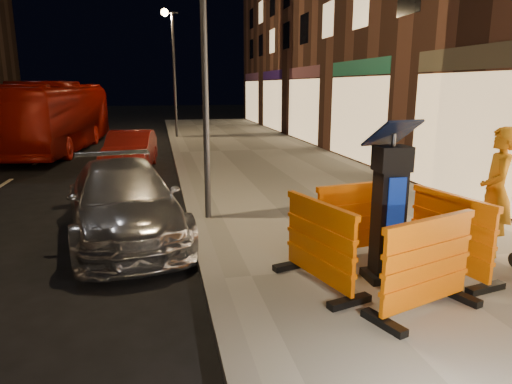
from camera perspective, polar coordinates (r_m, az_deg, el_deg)
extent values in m
plane|color=black|center=(6.40, -5.27, -12.01)|extent=(120.00, 120.00, 0.00)
cube|color=gray|center=(7.31, 19.07, -8.79)|extent=(6.00, 60.00, 0.15)
cube|color=slate|center=(6.37, -5.28, -11.40)|extent=(0.30, 60.00, 0.15)
cube|color=black|center=(6.24, 16.30, -1.79)|extent=(0.78, 0.78, 2.03)
cube|color=orange|center=(5.60, 20.59, -8.67)|extent=(1.57, 1.04, 1.13)
cube|color=orange|center=(7.17, 12.52, -3.35)|extent=(1.54, 0.86, 1.13)
cube|color=orange|center=(5.99, 7.92, -6.49)|extent=(0.97, 1.56, 1.13)
cube|color=orange|center=(6.85, 23.11, -4.91)|extent=(0.89, 1.55, 1.13)
imported|color=#B7B7BC|center=(8.80, -15.92, -5.33)|extent=(2.60, 4.86, 1.34)
imported|color=maroon|center=(15.59, -15.28, 2.67)|extent=(1.71, 3.98, 1.28)
imported|color=#8D0B02|center=(21.25, -23.42, 4.76)|extent=(3.21, 10.47, 2.87)
imported|color=#B26C10|center=(7.82, 27.82, -0.01)|extent=(0.78, 0.86, 1.98)
cylinder|color=#3F3F44|center=(8.82, -6.46, 15.91)|extent=(0.12, 0.12, 6.00)
cylinder|color=#3F3F44|center=(23.78, -10.16, 14.03)|extent=(0.12, 0.12, 6.00)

